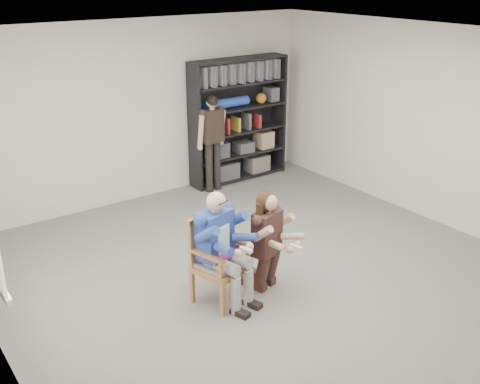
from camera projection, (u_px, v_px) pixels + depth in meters
room_shell at (287, 175)px, 6.06m from camera, size 6.00×7.00×2.80m
floor at (284, 287)px, 6.59m from camera, size 6.00×7.00×0.01m
armchair at (221, 260)px, 6.15m from camera, size 0.72×0.70×1.01m
seated_man at (220, 248)px, 6.09m from camera, size 0.76×0.91×1.31m
kneeling_woman at (269, 242)px, 6.34m from camera, size 0.70×0.91×1.20m
bookshelf at (239, 120)px, 9.59m from camera, size 1.80×0.38×2.10m
standing_man at (213, 144)px, 9.13m from camera, size 0.53×0.34×1.62m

